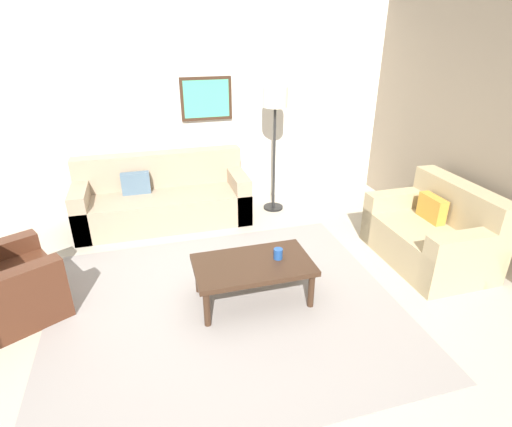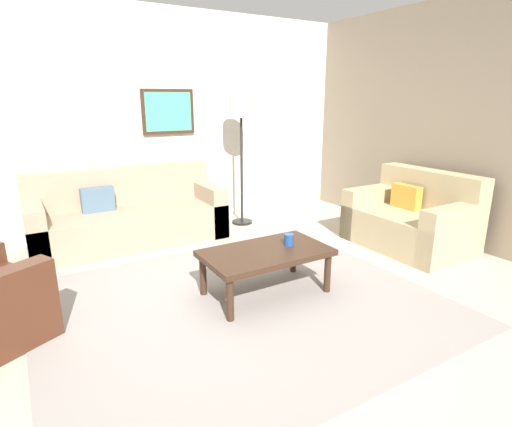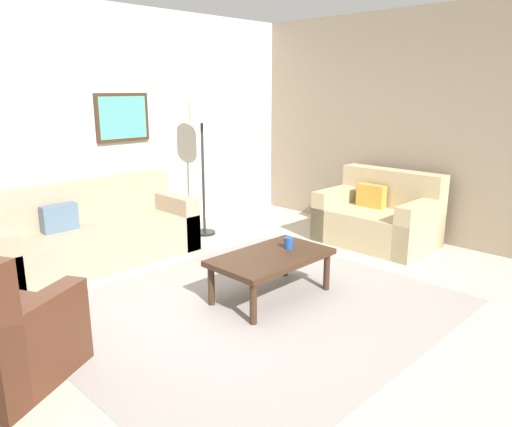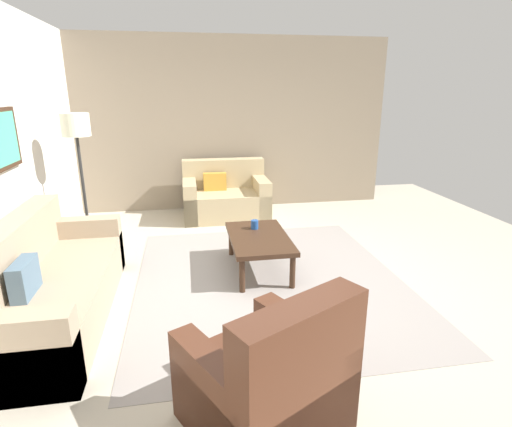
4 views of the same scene
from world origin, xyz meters
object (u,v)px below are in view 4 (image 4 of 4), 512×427
Objects in this scene: armchair_leather at (271,389)px; framed_artwork at (2,139)px; couch_loveseat at (225,197)px; coffee_table at (259,240)px; cup at (255,225)px; couch_main at (42,289)px; lamp_standing at (77,140)px.

armchair_leather is 1.57× the size of framed_artwork.
couch_loveseat is 2.16m from coffee_table.
framed_artwork is (-2.13, 2.28, 1.22)m from couch_loveseat.
cup is 0.15× the size of framed_artwork.
coffee_table is at bearing -8.54° from armchair_leather.
couch_loveseat is (2.85, -1.89, 0.00)m from couch_main.
framed_artwork is (-0.83, 0.46, 0.11)m from lamp_standing.
lamp_standing is (1.54, -0.07, 1.11)m from couch_main.
armchair_leather is 3.68m from lamp_standing.
coffee_table is 0.27m from cup.
cup is 0.06× the size of lamp_standing.
armchair_leather is 0.63× the size of lamp_standing.
lamp_standing is at bearing 66.73° from coffee_table.
lamp_standing reaches higher than couch_loveseat.
armchair_leather is 10.51× the size of cup.
couch_main is 1.29× the size of lamp_standing.
armchair_leather reaches higher than couch_main.
lamp_standing is at bearing 73.00° from cup.
framed_artwork is (-0.22, 2.44, 1.06)m from cup.
armchair_leather reaches higher than couch_loveseat.
framed_artwork is at bearing 89.36° from coffee_table.
coffee_table is at bearing -90.64° from framed_artwork.
lamp_standing is at bearing 27.98° from armchair_leather.
armchair_leather is at bearing 177.75° from couch_loveseat.
couch_loveseat is at bearing -33.55° from couch_main.
couch_main is 1.47m from framed_artwork.
armchair_leather is (-4.40, 0.17, 0.01)m from couch_loveseat.
couch_loveseat is at bearing 4.72° from cup.
cup is (2.49, -0.33, 0.15)m from armchair_leather.
coffee_table is 10.68× the size of cup.
cup is at bearing -65.34° from couch_main.
lamp_standing reaches higher than coffee_table.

